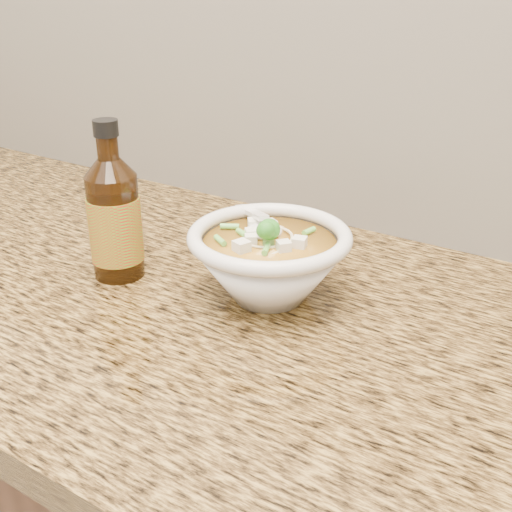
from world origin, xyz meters
The scene contains 3 objects.
counter_slab centered at (0.00, 1.68, 0.88)m, with size 4.00×0.68×0.04m, color olive.
soup_bowl centered at (-0.04, 1.70, 0.95)m, with size 0.21×0.20×0.11m.
hot_sauce_bottle centered at (-0.25, 1.65, 0.98)m, with size 0.09×0.09×0.21m.
Camera 1 is at (0.34, 1.09, 1.29)m, focal length 45.00 mm.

